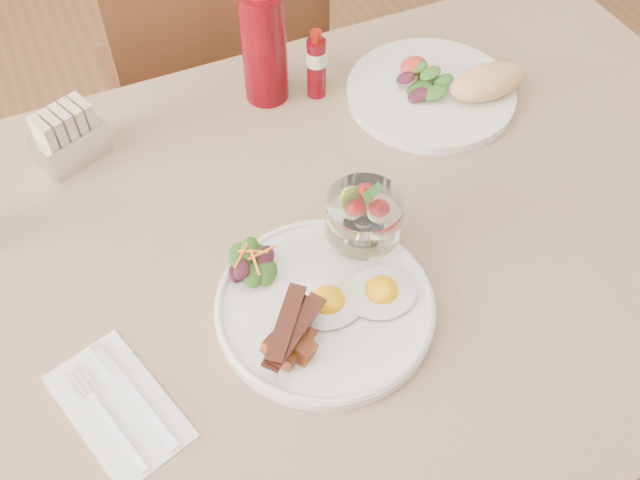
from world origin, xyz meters
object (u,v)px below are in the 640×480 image
(table, at_px, (351,269))
(main_plate, at_px, (325,307))
(chair_far, at_px, (216,83))
(fruit_cup, at_px, (364,216))
(hot_sauce_bottle, at_px, (316,65))
(ketchup_bottle, at_px, (264,45))
(second_plate, at_px, (444,89))
(sugar_caddy, at_px, (70,138))

(table, bearing_deg, main_plate, -131.04)
(chair_far, distance_m, main_plate, 0.81)
(fruit_cup, xyz_separation_m, hot_sauce_bottle, (0.08, 0.33, -0.01))
(fruit_cup, distance_m, ketchup_bottle, 0.36)
(ketchup_bottle, bearing_deg, main_plate, -101.78)
(chair_far, relative_size, second_plate, 3.29)
(table, height_order, main_plate, main_plate)
(table, height_order, second_plate, second_plate)
(sugar_caddy, bearing_deg, main_plate, -82.20)
(ketchup_bottle, height_order, hot_sauce_bottle, ketchup_bottle)
(chair_far, xyz_separation_m, fruit_cup, (-0.00, -0.70, 0.30))
(table, xyz_separation_m, hot_sauce_bottle, (0.07, 0.29, 0.15))
(table, distance_m, second_plate, 0.34)
(hot_sauce_bottle, relative_size, sugar_caddy, 1.06)
(chair_far, height_order, hot_sauce_bottle, chair_far)
(fruit_cup, relative_size, ketchup_bottle, 0.48)
(main_plate, bearing_deg, ketchup_bottle, 78.22)
(table, bearing_deg, fruit_cup, -96.51)
(hot_sauce_bottle, bearing_deg, table, -104.24)
(hot_sauce_bottle, bearing_deg, sugar_caddy, 178.25)
(chair_far, relative_size, ketchup_bottle, 4.43)
(table, xyz_separation_m, ketchup_bottle, (-0.00, 0.32, 0.19))
(table, distance_m, fruit_cup, 0.16)
(main_plate, relative_size, ketchup_bottle, 1.33)
(second_plate, height_order, ketchup_bottle, ketchup_bottle)
(ketchup_bottle, bearing_deg, fruit_cup, -90.48)
(ketchup_bottle, bearing_deg, table, -89.83)
(hot_sauce_bottle, bearing_deg, main_plate, -112.52)
(hot_sauce_bottle, bearing_deg, chair_far, 101.23)
(chair_far, xyz_separation_m, sugar_caddy, (-0.32, -0.36, 0.27))
(sugar_caddy, bearing_deg, table, -65.24)
(second_plate, xyz_separation_m, sugar_caddy, (-0.58, 0.11, 0.02))
(chair_far, distance_m, sugar_caddy, 0.55)
(chair_far, bearing_deg, second_plate, -60.95)
(second_plate, distance_m, ketchup_bottle, 0.30)
(main_plate, height_order, fruit_cup, fruit_cup)
(chair_far, bearing_deg, table, -90.00)
(ketchup_bottle, distance_m, hot_sauce_bottle, 0.09)
(table, relative_size, chair_far, 1.43)
(chair_far, bearing_deg, ketchup_bottle, -90.16)
(fruit_cup, relative_size, second_plate, 0.36)
(main_plate, xyz_separation_m, ketchup_bottle, (0.09, 0.42, 0.09))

